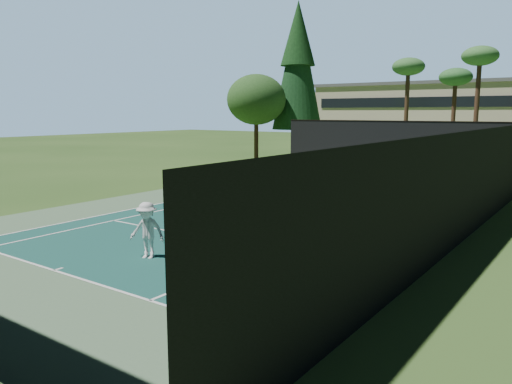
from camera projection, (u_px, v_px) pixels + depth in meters
ground at (275, 208)px, 24.28m from camera, size 160.00×160.00×0.00m
apron_slab at (275, 208)px, 24.28m from camera, size 18.00×32.00×0.01m
court_surface at (275, 208)px, 24.28m from camera, size 10.97×23.77×0.01m
court_lines at (275, 208)px, 24.27m from camera, size 11.07×23.87×0.01m
tennis_net at (275, 197)px, 24.19m from camera, size 12.90×0.10×1.10m
fence at (276, 167)px, 24.01m from camera, size 18.04×32.05×4.03m
player at (147, 230)px, 15.88m from camera, size 1.34×1.03×1.83m
tennis_ball_b at (321, 196)px, 27.60m from camera, size 0.07×0.07×0.07m
tennis_ball_c at (330, 202)px, 25.84m from camera, size 0.07×0.07×0.07m
tennis_ball_d at (284, 189)px, 30.09m from camera, size 0.06×0.06×0.06m
park_bench at (378, 168)px, 37.13m from camera, size 1.50×0.45×1.02m
trash_bin at (389, 169)px, 36.74m from camera, size 0.56×0.56×0.95m
pine_tree at (298, 60)px, 47.32m from camera, size 4.80×4.80×15.00m
palm_a at (408, 71)px, 43.40m from camera, size 2.80×2.80×9.32m
palm_b at (455, 80)px, 43.13m from camera, size 2.80×2.80×8.42m
palm_c at (480, 61)px, 39.08m from camera, size 2.80×2.80×9.77m
decid_tree_c at (256, 100)px, 45.86m from camera, size 5.44×5.44×8.09m
campus_building at (484, 116)px, 60.53m from camera, size 40.50×12.50×8.30m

